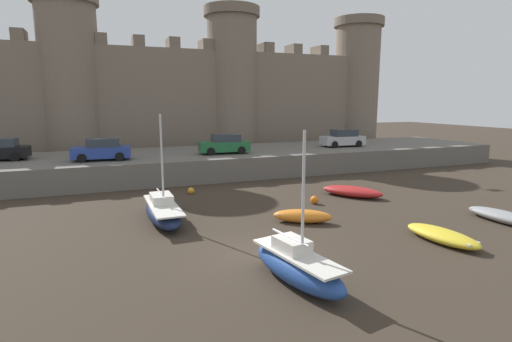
% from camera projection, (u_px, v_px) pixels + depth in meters
% --- Properties ---
extents(ground_plane, '(160.00, 160.00, 0.00)m').
position_uv_depth(ground_plane, '(263.00, 256.00, 16.00)').
color(ground_plane, '#382D23').
extents(quay_road, '(60.71, 10.00, 1.79)m').
position_uv_depth(quay_road, '(176.00, 164.00, 33.60)').
color(quay_road, '#666059').
rests_on(quay_road, ground).
extents(castle, '(54.71, 6.00, 18.97)m').
position_uv_depth(castle, '(158.00, 92.00, 41.16)').
color(castle, '#7A6B5B').
rests_on(castle, ground).
extents(rowboat_foreground_centre, '(3.08, 2.36, 0.68)m').
position_uv_depth(rowboat_foreground_centre, '(302.00, 216.00, 20.30)').
color(rowboat_foreground_centre, orange).
rests_on(rowboat_foreground_centre, ground).
extents(rowboat_near_channel_left, '(1.52, 4.00, 0.59)m').
position_uv_depth(rowboat_near_channel_left, '(504.00, 217.00, 20.31)').
color(rowboat_near_channel_left, gray).
rests_on(rowboat_near_channel_left, ground).
extents(rowboat_foreground_right, '(1.79, 3.68, 0.58)m').
position_uv_depth(rowboat_foreground_right, '(442.00, 235.00, 17.49)').
color(rowboat_foreground_right, yellow).
rests_on(rowboat_foreground_right, ground).
extents(rowboat_midflat_left, '(3.59, 4.07, 0.66)m').
position_uv_depth(rowboat_midflat_left, '(352.00, 191.00, 25.86)').
color(rowboat_midflat_left, red).
rests_on(rowboat_midflat_left, ground).
extents(sailboat_foreground_left, '(1.68, 5.59, 5.50)m').
position_uv_depth(sailboat_foreground_left, '(163.00, 211.00, 20.49)').
color(sailboat_foreground_left, '#141E3D').
rests_on(sailboat_foreground_left, ground).
extents(sailboat_midflat_right, '(2.13, 4.66, 5.22)m').
position_uv_depth(sailboat_midflat_right, '(297.00, 266.00, 13.48)').
color(sailboat_midflat_right, '#234793').
rests_on(sailboat_midflat_right, ground).
extents(mooring_buoy_near_channel, '(0.50, 0.50, 0.50)m').
position_uv_depth(mooring_buoy_near_channel, '(314.00, 200.00, 24.00)').
color(mooring_buoy_near_channel, orange).
rests_on(mooring_buoy_near_channel, ground).
extents(mooring_buoy_off_centre, '(0.43, 0.43, 0.43)m').
position_uv_depth(mooring_buoy_off_centre, '(191.00, 191.00, 26.59)').
color(mooring_buoy_off_centre, orange).
rests_on(mooring_buoy_off_centre, ground).
extents(car_quay_centre_east, '(4.21, 2.10, 1.62)m').
position_uv_depth(car_quay_centre_east, '(102.00, 150.00, 29.38)').
color(car_quay_centre_east, '#263F99').
rests_on(car_quay_centre_east, quay_road).
extents(car_quay_centre_west, '(4.21, 2.10, 1.62)m').
position_uv_depth(car_quay_centre_west, '(343.00, 138.00, 38.20)').
color(car_quay_centre_west, '#B2B5B7').
rests_on(car_quay_centre_west, quay_road).
extents(car_quay_west, '(4.21, 2.10, 1.62)m').
position_uv_depth(car_quay_west, '(225.00, 144.00, 33.14)').
color(car_quay_west, '#1E6638').
rests_on(car_quay_west, quay_road).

